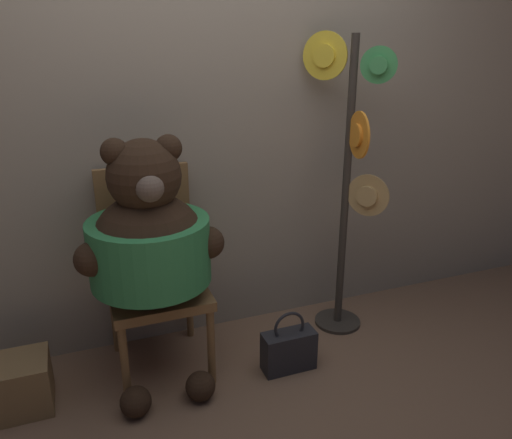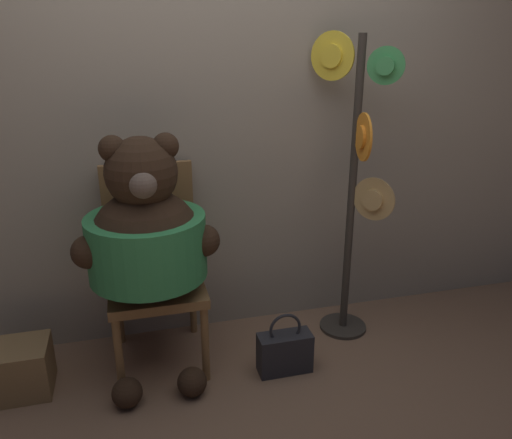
% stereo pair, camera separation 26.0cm
% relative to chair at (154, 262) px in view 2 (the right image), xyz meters
% --- Properties ---
extents(ground_plane, '(14.00, 14.00, 0.00)m').
position_rel_chair_xyz_m(ground_plane, '(0.38, -0.48, -0.55)').
color(ground_plane, brown).
extents(wall_back, '(8.00, 0.10, 2.46)m').
position_rel_chair_xyz_m(wall_back, '(0.38, 0.25, 0.68)').
color(wall_back, gray).
rests_on(wall_back, ground_plane).
extents(chair, '(0.48, 0.52, 1.05)m').
position_rel_chair_xyz_m(chair, '(0.00, 0.00, 0.00)').
color(chair, brown).
rests_on(chair, ground_plane).
extents(teddy_bear, '(0.70, 0.62, 1.27)m').
position_rel_chair_xyz_m(teddy_bear, '(-0.03, -0.18, 0.21)').
color(teddy_bear, black).
rests_on(teddy_bear, ground_plane).
extents(hat_display_rack, '(0.37, 0.48, 1.71)m').
position_rel_chair_xyz_m(hat_display_rack, '(1.11, -0.08, 0.39)').
color(hat_display_rack, '#332D28').
rests_on(hat_display_rack, ground_plane).
extents(handbag_on_ground, '(0.28, 0.12, 0.34)m').
position_rel_chair_xyz_m(handbag_on_ground, '(0.63, -0.36, -0.43)').
color(handbag_on_ground, '#232328').
rests_on(handbag_on_ground, ground_plane).
extents(wooden_crate, '(0.26, 0.26, 0.26)m').
position_rel_chair_xyz_m(wooden_crate, '(-0.68, -0.18, -0.42)').
color(wooden_crate, brown).
rests_on(wooden_crate, ground_plane).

